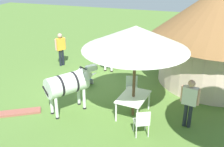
% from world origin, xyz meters
% --- Properties ---
extents(ground_plane, '(36.00, 36.00, 0.00)m').
position_xyz_m(ground_plane, '(0.00, 0.00, 0.00)').
color(ground_plane, '#517532').
extents(thatched_hut, '(5.68, 5.68, 4.19)m').
position_xyz_m(thatched_hut, '(-2.16, 4.34, 2.30)').
color(thatched_hut, beige).
rests_on(thatched_hut, ground_plane).
extents(shade_umbrella, '(3.40, 3.40, 3.17)m').
position_xyz_m(shade_umbrella, '(1.60, 1.68, 2.79)').
color(shade_umbrella, brown).
rests_on(shade_umbrella, ground_plane).
extents(patio_dining_table, '(1.43, 1.04, 0.74)m').
position_xyz_m(patio_dining_table, '(1.60, 1.68, 0.65)').
color(patio_dining_table, silver).
rests_on(patio_dining_table, ground_plane).
extents(patio_chair_east_end, '(0.53, 0.54, 0.90)m').
position_xyz_m(patio_chair_east_end, '(0.45, 1.35, 0.52)').
color(patio_chair_east_end, silver).
rests_on(patio_chair_east_end, ground_plane).
extents(patio_chair_near_lawn, '(0.57, 0.58, 0.90)m').
position_xyz_m(patio_chair_near_lawn, '(2.68, 2.21, 0.52)').
color(patio_chair_near_lawn, silver).
rests_on(patio_chair_near_lawn, ground_plane).
extents(guest_beside_umbrella, '(0.30, 0.59, 1.67)m').
position_xyz_m(guest_beside_umbrella, '(1.75, 3.51, 1.00)').
color(guest_beside_umbrella, '#1D222B').
rests_on(guest_beside_umbrella, ground_plane).
extents(standing_watcher, '(0.51, 0.42, 1.67)m').
position_xyz_m(standing_watcher, '(-1.82, -2.82, 1.00)').
color(standing_watcher, black).
rests_on(standing_watcher, ground_plane).
extents(striped_lounge_chair, '(0.71, 0.92, 0.59)m').
position_xyz_m(striped_lounge_chair, '(-0.09, -0.84, 0.25)').
color(striped_lounge_chair, teal).
rests_on(striped_lounge_chair, ground_plane).
extents(zebra_nearest_camera, '(2.32, 0.65, 1.49)m').
position_xyz_m(zebra_nearest_camera, '(-2.50, -0.33, 0.95)').
color(zebra_nearest_camera, silver).
rests_on(zebra_nearest_camera, ground_plane).
extents(zebra_by_umbrella, '(1.82, 1.48, 1.60)m').
position_xyz_m(zebra_by_umbrella, '(2.00, -0.54, 1.07)').
color(zebra_by_umbrella, silver).
rests_on(zebra_by_umbrella, ground_plane).
extents(brick_patio_kerb, '(1.72, 2.60, 0.08)m').
position_xyz_m(brick_patio_kerb, '(3.05, -2.75, 0.04)').
color(brick_patio_kerb, '#945042').
rests_on(brick_patio_kerb, ground_plane).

